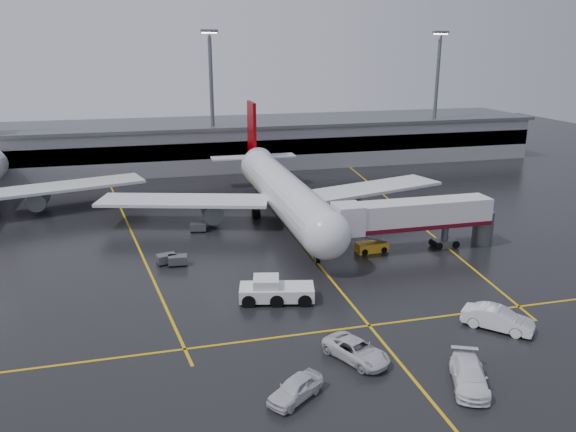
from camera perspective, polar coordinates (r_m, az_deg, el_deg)
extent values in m
plane|color=black|center=(68.21, 1.21, -2.62)|extent=(220.00, 220.00, 0.00)
cube|color=gold|center=(68.21, 1.21, -2.61)|extent=(0.25, 90.00, 0.02)
cube|color=gold|center=(49.14, 8.23, -10.94)|extent=(60.00, 0.25, 0.02)
cube|color=gold|center=(75.47, -15.70, -1.31)|extent=(9.99, 69.35, 0.02)
cube|color=gold|center=(83.30, 11.35, 0.71)|extent=(7.57, 69.64, 0.02)
cube|color=gray|center=(112.83, -5.38, 7.27)|extent=(120.00, 18.00, 8.00)
cube|color=black|center=(104.19, -4.60, 6.77)|extent=(120.00, 0.40, 3.00)
cube|color=#595B60|center=(112.19, -5.44, 9.44)|extent=(122.00, 19.00, 0.60)
cylinder|color=#595B60|center=(105.12, -7.72, 11.17)|extent=(0.70, 0.70, 25.00)
cube|color=#595B60|center=(104.63, -8.00, 18.10)|extent=(3.00, 1.20, 0.50)
cube|color=#FFE5B2|center=(104.63, -7.99, 17.93)|extent=(2.60, 0.90, 0.20)
cylinder|color=#595B60|center=(119.12, 14.76, 11.44)|extent=(0.70, 0.70, 25.00)
cube|color=#595B60|center=(118.69, 15.24, 17.54)|extent=(3.00, 1.20, 0.50)
cube|color=#FFE5B2|center=(118.68, 15.23, 17.40)|extent=(2.60, 0.90, 0.20)
cylinder|color=silver|center=(74.38, -0.42, 2.44)|extent=(5.20, 36.00, 5.20)
sphere|color=silver|center=(57.80, 3.90, -1.91)|extent=(5.20, 5.20, 5.20)
cone|color=silver|center=(94.27, -3.53, 5.89)|extent=(4.94, 8.00, 4.94)
cube|color=#7E0004|center=(94.43, -3.70, 8.92)|extent=(0.50, 5.50, 8.50)
cube|color=silver|center=(94.23, -3.53, 6.01)|extent=(14.00, 3.00, 0.25)
cube|color=silver|center=(74.59, -10.54, 1.55)|extent=(22.80, 11.83, 0.40)
cube|color=silver|center=(80.42, 8.26, 2.79)|extent=(22.80, 11.83, 0.40)
cylinder|color=#595B60|center=(74.30, -7.73, 0.50)|extent=(2.60, 4.50, 2.60)
cylinder|color=#595B60|center=(78.62, 6.14, 1.48)|extent=(2.60, 4.50, 2.60)
cylinder|color=#595B60|center=(61.57, 2.97, -3.85)|extent=(0.56, 0.56, 2.00)
cylinder|color=#595B60|center=(77.39, -3.26, 0.53)|extent=(0.56, 0.56, 2.00)
cylinder|color=#595B60|center=(78.82, 1.31, 0.86)|extent=(0.56, 0.56, 2.00)
cylinder|color=black|center=(61.77, 2.96, -4.33)|extent=(0.40, 1.10, 1.10)
cylinder|color=black|center=(77.52, -3.25, 0.22)|extent=(1.00, 1.40, 1.40)
cylinder|color=black|center=(78.94, 1.31, 0.55)|extent=(1.00, 1.40, 1.40)
cube|color=silver|center=(86.89, -21.72, 2.81)|extent=(22.80, 11.83, 0.40)
cylinder|color=#595B60|center=(86.79, -23.98, 1.57)|extent=(2.60, 4.50, 2.60)
cube|color=silver|center=(65.77, 12.79, 0.23)|extent=(18.00, 3.20, 3.00)
cube|color=#4F0816|center=(66.15, 12.71, -0.85)|extent=(18.00, 3.30, 0.50)
cube|color=silver|center=(62.54, 6.07, -0.30)|extent=(3.00, 3.40, 3.30)
cylinder|color=#595B60|center=(68.50, 15.62, -1.85)|extent=(0.80, 0.80, 3.00)
cube|color=#595B60|center=(68.83, 15.55, -2.68)|extent=(2.60, 1.60, 0.90)
cylinder|color=#595B60|center=(70.92, 19.16, -1.11)|extent=(2.40, 2.40, 4.00)
cylinder|color=black|center=(68.31, 14.74, -2.77)|extent=(0.90, 1.80, 0.90)
cylinder|color=black|center=(69.37, 16.34, -2.59)|extent=(0.90, 1.80, 0.90)
cube|color=white|center=(52.63, -1.15, -7.72)|extent=(7.31, 4.23, 1.18)
cube|color=white|center=(52.23, -2.24, -6.75)|extent=(2.83, 2.83, 0.98)
cube|color=black|center=(52.23, -2.24, -6.75)|extent=(2.54, 2.54, 0.88)
cylinder|color=black|center=(52.83, -3.94, -8.07)|extent=(1.91, 3.16, 1.28)
cylinder|color=black|center=(52.77, -1.15, -8.06)|extent=(1.91, 3.16, 1.28)
cylinder|color=black|center=(52.84, 1.65, -8.03)|extent=(1.91, 3.16, 1.28)
cube|color=gold|center=(65.56, 8.48, -3.12)|extent=(3.72, 1.72, 1.11)
cube|color=#595B60|center=(65.20, 8.52, -2.24)|extent=(3.56, 1.11, 1.27)
cylinder|color=black|center=(65.14, 7.51, -3.45)|extent=(0.80, 1.76, 0.71)
cylinder|color=black|center=(66.17, 9.42, -3.21)|extent=(0.80, 1.76, 0.71)
imported|color=silver|center=(43.92, 6.94, -13.38)|extent=(4.72, 6.05, 1.53)
imported|color=white|center=(42.59, 17.90, -15.15)|extent=(4.26, 6.00, 1.61)
imported|color=white|center=(50.87, 20.49, -9.72)|extent=(5.45, 5.49, 1.89)
imported|color=silver|center=(39.47, 0.76, -17.08)|extent=(4.72, 4.10, 1.53)
cube|color=#595B60|center=(61.97, -11.12, -4.37)|extent=(2.09, 1.44, 0.90)
cylinder|color=black|center=(61.70, -11.84, -4.98)|extent=(0.40, 0.20, 0.40)
cylinder|color=black|center=(61.66, -10.35, -4.91)|extent=(0.40, 0.20, 0.40)
cylinder|color=black|center=(62.63, -11.83, -4.64)|extent=(0.40, 0.20, 0.40)
cylinder|color=black|center=(62.59, -10.36, -4.57)|extent=(0.40, 0.20, 0.40)
cube|color=#595B60|center=(62.63, -12.22, -4.21)|extent=(2.25, 1.73, 0.90)
cylinder|color=black|center=(62.16, -12.78, -4.88)|extent=(0.40, 0.20, 0.40)
cylinder|color=black|center=(62.54, -11.36, -4.65)|extent=(0.40, 0.20, 0.40)
cylinder|color=black|center=(63.06, -13.02, -4.57)|extent=(0.40, 0.20, 0.40)
cylinder|color=black|center=(63.44, -11.63, -4.35)|extent=(0.40, 0.20, 0.40)
cube|color=#595B60|center=(72.55, -9.09, -1.08)|extent=(2.18, 1.60, 0.90)
cylinder|color=black|center=(72.28, -9.73, -1.57)|extent=(0.40, 0.20, 0.40)
cylinder|color=black|center=(72.16, -8.46, -1.54)|extent=(0.40, 0.20, 0.40)
cylinder|color=black|center=(73.23, -9.67, -1.33)|extent=(0.40, 0.20, 0.40)
cylinder|color=black|center=(73.11, -8.42, -1.29)|extent=(0.40, 0.20, 0.40)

